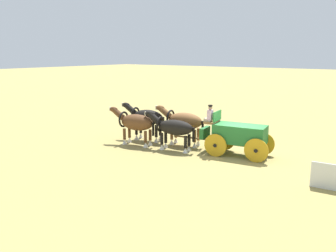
% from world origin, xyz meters
% --- Properties ---
extents(ground_plane, '(220.00, 220.00, 0.00)m').
position_xyz_m(ground_plane, '(0.00, 0.00, 0.00)').
color(ground_plane, '#9E8C4C').
extents(show_wagon, '(5.76, 2.08, 2.72)m').
position_xyz_m(show_wagon, '(0.15, 0.03, 1.17)').
color(show_wagon, '#236B2D').
rests_on(show_wagon, ground).
extents(draft_horse_rear_near, '(3.20, 1.17, 2.14)m').
position_xyz_m(draft_horse_rear_near, '(3.60, 1.16, 1.29)').
color(draft_horse_rear_near, black).
rests_on(draft_horse_rear_near, ground).
extents(draft_horse_rear_off, '(3.21, 1.30, 2.31)m').
position_xyz_m(draft_horse_rear_off, '(3.76, -0.13, 1.44)').
color(draft_horse_rear_off, brown).
rests_on(draft_horse_rear_off, ground).
extents(draft_horse_lead_near, '(3.20, 1.27, 2.21)m').
position_xyz_m(draft_horse_lead_near, '(6.16, 1.52, 1.35)').
color(draft_horse_lead_near, brown).
rests_on(draft_horse_lead_near, ground).
extents(draft_horse_lead_off, '(3.14, 1.23, 2.32)m').
position_xyz_m(draft_horse_lead_off, '(6.34, 0.24, 1.43)').
color(draft_horse_lead_off, black).
rests_on(draft_horse_lead_off, ground).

